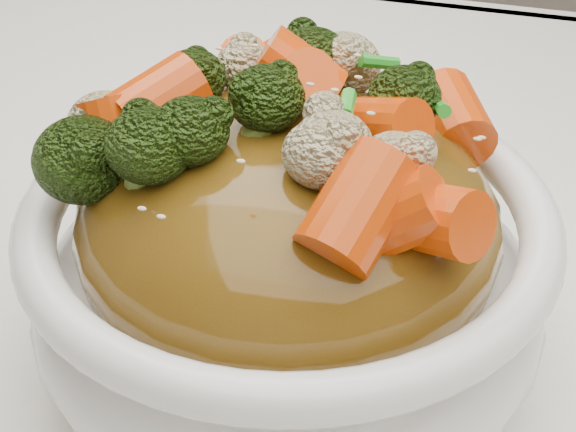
% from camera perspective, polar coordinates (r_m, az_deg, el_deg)
% --- Properties ---
extents(tablecloth, '(1.20, 0.80, 0.04)m').
position_cam_1_polar(tablecloth, '(0.43, 7.66, -9.09)').
color(tablecloth, white).
rests_on(tablecloth, dining_table).
extents(bowl, '(0.25, 0.25, 0.09)m').
position_cam_1_polar(bowl, '(0.38, 0.00, -4.05)').
color(bowl, white).
rests_on(bowl, tablecloth).
extents(sauce_base, '(0.20, 0.20, 0.09)m').
position_cam_1_polar(sauce_base, '(0.36, 0.00, -0.39)').
color(sauce_base, '#5A3D0F').
rests_on(sauce_base, bowl).
extents(carrots, '(0.20, 0.20, 0.05)m').
position_cam_1_polar(carrots, '(0.32, 0.00, 8.56)').
color(carrots, '#CE3F06').
rests_on(carrots, sauce_base).
extents(broccoli, '(0.20, 0.20, 0.04)m').
position_cam_1_polar(broccoli, '(0.33, 0.00, 8.41)').
color(broccoli, black).
rests_on(broccoli, sauce_base).
extents(cauliflower, '(0.20, 0.20, 0.04)m').
position_cam_1_polar(cauliflower, '(0.33, 0.00, 8.09)').
color(cauliflower, '#C6B787').
rests_on(cauliflower, sauce_base).
extents(scallions, '(0.15, 0.15, 0.02)m').
position_cam_1_polar(scallions, '(0.32, 0.00, 8.72)').
color(scallions, '#259322').
rests_on(scallions, sauce_base).
extents(sesame_seeds, '(0.18, 0.18, 0.01)m').
position_cam_1_polar(sesame_seeds, '(0.32, 0.00, 8.72)').
color(sesame_seeds, beige).
rests_on(sesame_seeds, sauce_base).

